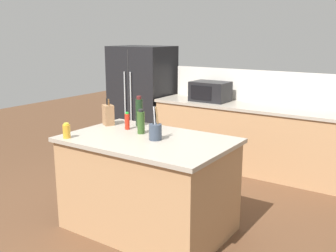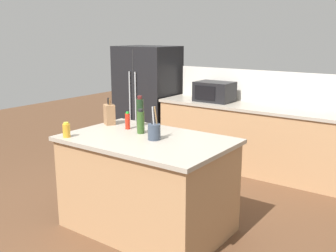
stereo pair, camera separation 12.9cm
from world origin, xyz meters
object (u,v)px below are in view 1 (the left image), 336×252
at_px(hot_sauce_bottle, 127,121).
at_px(utensil_crock, 155,131).
at_px(refrigerator, 142,98).
at_px(wine_bottle, 139,112).
at_px(microwave, 210,91).
at_px(olive_oil_bottle, 141,122).
at_px(knife_block, 108,115).
at_px(honey_jar, 67,131).

bearing_deg(hot_sauce_bottle, utensil_crock, -19.67).
height_order(refrigerator, wine_bottle, refrigerator).
height_order(utensil_crock, wine_bottle, wine_bottle).
xyz_separation_m(microwave, olive_oil_bottle, (0.33, -2.09, -0.03)).
height_order(utensil_crock, hot_sauce_bottle, utensil_crock).
bearing_deg(microwave, knife_block, -95.65).
bearing_deg(hot_sauce_bottle, knife_block, 171.59).
relative_size(microwave, hot_sauce_bottle, 2.94).
bearing_deg(honey_jar, refrigerator, 113.16).
bearing_deg(refrigerator, knife_block, -61.69).
height_order(refrigerator, knife_block, refrigerator).
distance_m(knife_block, honey_jar, 0.64).
height_order(knife_block, utensil_crock, utensil_crock).
xyz_separation_m(refrigerator, wine_bottle, (1.40, -1.88, 0.24)).
bearing_deg(honey_jar, microwave, 86.73).
distance_m(knife_block, utensil_crock, 0.82).
bearing_deg(knife_block, utensil_crock, 15.17).
bearing_deg(olive_oil_bottle, knife_block, 169.03).
bearing_deg(knife_block, refrigerator, 148.94).
bearing_deg(microwave, olive_oil_bottle, -80.95).
height_order(olive_oil_bottle, honey_jar, olive_oil_bottle).
distance_m(olive_oil_bottle, honey_jar, 0.72).
height_order(olive_oil_bottle, hot_sauce_bottle, olive_oil_bottle).
height_order(utensil_crock, honey_jar, utensil_crock).
relative_size(microwave, olive_oil_bottle, 2.18).
xyz_separation_m(microwave, wine_bottle, (0.11, -1.83, 0.01)).
bearing_deg(hot_sauce_bottle, wine_bottle, 90.05).
distance_m(wine_bottle, honey_jar, 0.84).
xyz_separation_m(refrigerator, utensil_crock, (1.89, -2.26, 0.17)).
relative_size(utensil_crock, olive_oil_bottle, 1.30).
xyz_separation_m(honey_jar, hot_sauce_bottle, (0.26, 0.59, 0.02)).
height_order(utensil_crock, olive_oil_bottle, utensil_crock).
bearing_deg(olive_oil_bottle, hot_sauce_bottle, 165.65).
xyz_separation_m(olive_oil_bottle, hot_sauce_bottle, (-0.23, 0.06, -0.03)).
height_order(wine_bottle, hot_sauce_bottle, wine_bottle).
xyz_separation_m(microwave, knife_block, (-0.20, -1.99, -0.03)).
height_order(honey_jar, hot_sauce_bottle, hot_sauce_bottle).
xyz_separation_m(utensil_crock, honey_jar, (-0.74, -0.42, -0.01)).
xyz_separation_m(wine_bottle, honey_jar, (-0.26, -0.80, -0.08)).
bearing_deg(refrigerator, wine_bottle, -53.28).
height_order(microwave, hot_sauce_bottle, microwave).
relative_size(refrigerator, knife_block, 5.91).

